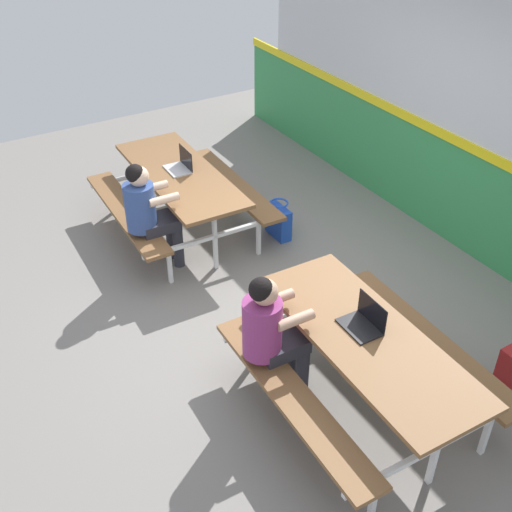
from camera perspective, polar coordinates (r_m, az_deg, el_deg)
The scene contains 9 objects.
ground_plane at distance 6.13m, azimuth 0.80°, elevation -4.01°, with size 10.00×10.00×0.02m, color gray.
accent_backdrop at distance 6.84m, azimuth 18.13°, elevation 10.89°, with size 8.00×0.14×2.60m.
picnic_table_left at distance 6.88m, azimuth -6.86°, elevation 6.35°, with size 2.01×1.60×0.74m.
picnic_table_right at distance 4.81m, azimuth 9.89°, elevation -8.59°, with size 2.01×1.60×0.74m.
student_nearer at distance 6.25m, azimuth -9.78°, elevation 4.25°, with size 0.37×0.53×1.21m.
student_further at distance 4.74m, azimuth 1.38°, elevation -6.63°, with size 0.37×0.53×1.21m.
laptop_silver at distance 6.85m, azimuth -6.89°, elevation 8.17°, with size 0.33×0.23×0.22m.
laptop_dark at distance 4.74m, azimuth 9.78°, elevation -5.89°, with size 0.33×0.23×0.22m.
tote_bag_bright at distance 6.95m, azimuth 2.06°, elevation 3.21°, with size 0.34×0.21×0.43m.
Camera 1 is at (4.03, -2.53, 3.86)m, focal length 44.01 mm.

